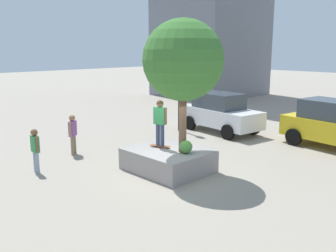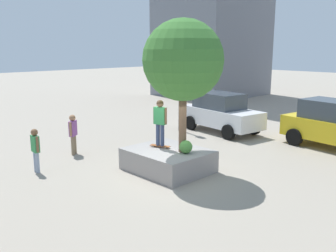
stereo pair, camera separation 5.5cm
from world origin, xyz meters
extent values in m
plane|color=#9E9384|center=(0.00, 0.00, 0.00)|extent=(120.00, 120.00, 0.00)
cube|color=gray|center=(-0.34, 0.20, 0.41)|extent=(2.91, 2.41, 0.81)
cylinder|color=brown|center=(0.22, 0.39, 2.07)|extent=(0.28, 0.28, 2.52)
sphere|color=#3D7A33|center=(0.22, 0.39, 4.12)|extent=(2.86, 2.86, 2.86)
sphere|color=#4C8C3D|center=(0.46, 0.33, 1.05)|extent=(0.47, 0.47, 0.47)
cube|color=brown|center=(-0.77, 0.20, 0.88)|extent=(0.82, 0.47, 0.02)
sphere|color=beige|center=(-0.56, 0.37, 0.84)|extent=(0.06, 0.06, 0.06)
sphere|color=beige|center=(-0.50, 0.21, 0.84)|extent=(0.06, 0.06, 0.06)
sphere|color=beige|center=(-1.04, 0.19, 0.84)|extent=(0.06, 0.06, 0.06)
sphere|color=beige|center=(-0.98, 0.03, 0.84)|extent=(0.06, 0.06, 0.06)
cylinder|color=navy|center=(-0.86, 0.18, 1.30)|extent=(0.15, 0.15, 0.83)
cylinder|color=navy|center=(-0.67, 0.22, 1.30)|extent=(0.15, 0.15, 0.83)
cube|color=#338C4C|center=(-0.77, 0.20, 2.04)|extent=(0.50, 0.31, 0.65)
cylinder|color=brown|center=(-1.01, 0.14, 2.06)|extent=(0.10, 0.10, 0.61)
cylinder|color=brown|center=(-0.53, 0.26, 2.06)|extent=(0.10, 0.10, 0.61)
sphere|color=brown|center=(-0.77, 0.20, 2.50)|extent=(0.27, 0.27, 0.27)
cube|color=white|center=(-3.00, 6.83, 0.85)|extent=(4.79, 2.50, 0.92)
cube|color=#38424C|center=(-3.22, 6.86, 1.72)|extent=(2.76, 2.01, 0.82)
cylinder|color=black|center=(-1.42, 7.59, 0.39)|extent=(0.80, 0.33, 0.78)
cylinder|color=black|center=(-1.67, 5.68, 0.39)|extent=(0.80, 0.33, 0.78)
cylinder|color=black|center=(-4.32, 7.97, 0.39)|extent=(0.80, 0.33, 0.78)
cylinder|color=black|center=(-4.57, 6.07, 0.39)|extent=(0.80, 0.33, 0.78)
cube|color=#38424C|center=(2.55, 7.86, 1.78)|extent=(2.86, 2.08, 0.85)
cylinder|color=black|center=(1.41, 9.02, 0.40)|extent=(0.83, 0.34, 0.81)
cylinder|color=black|center=(1.16, 7.04, 0.40)|extent=(0.83, 0.34, 0.81)
cylinder|color=black|center=(-4.86, 5.45, 1.76)|extent=(0.12, 0.12, 3.53)
cube|color=black|center=(-4.86, 5.45, 3.95)|extent=(0.36, 0.35, 0.85)
sphere|color=red|center=(-4.93, 5.32, 4.20)|extent=(0.14, 0.14, 0.14)
sphere|color=gold|center=(-4.93, 5.32, 3.92)|extent=(0.14, 0.14, 0.14)
sphere|color=green|center=(-4.93, 5.32, 3.64)|extent=(0.14, 0.14, 0.14)
cylinder|color=#847056|center=(-4.78, -1.16, 0.41)|extent=(0.15, 0.15, 0.83)
cylinder|color=#847056|center=(-4.66, -1.31, 0.41)|extent=(0.15, 0.15, 0.83)
cube|color=#8C4C99|center=(-4.72, -1.23, 1.15)|extent=(0.44, 0.49, 0.65)
cylinder|color=#9E7251|center=(-4.87, -1.04, 1.17)|extent=(0.10, 0.10, 0.61)
cylinder|color=#9E7251|center=(-4.57, -1.43, 1.17)|extent=(0.10, 0.10, 0.61)
sphere|color=#9E7251|center=(-4.72, -1.23, 1.61)|extent=(0.27, 0.27, 0.27)
cylinder|color=#8C9EB7|center=(-3.49, -3.45, 0.39)|extent=(0.14, 0.14, 0.78)
cylinder|color=#8C9EB7|center=(-3.68, -3.43, 0.39)|extent=(0.14, 0.14, 0.78)
cube|color=#338C4C|center=(-3.58, -3.44, 1.09)|extent=(0.46, 0.22, 0.61)
cylinder|color=brown|center=(-3.35, -3.46, 1.10)|extent=(0.10, 0.10, 0.58)
cylinder|color=brown|center=(-3.82, -3.42, 1.10)|extent=(0.10, 0.10, 0.58)
sphere|color=brown|center=(-3.58, -3.44, 1.52)|extent=(0.25, 0.25, 0.25)
camera|label=1|loc=(9.27, -9.14, 4.56)|focal=39.84mm
camera|label=2|loc=(9.31, -9.10, 4.56)|focal=39.84mm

